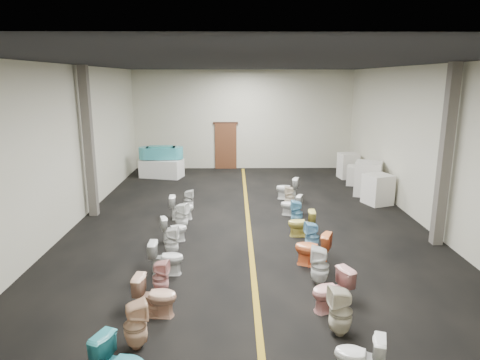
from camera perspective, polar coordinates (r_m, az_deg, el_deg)
The scene contains 37 objects.
floor at distance 12.42m, azimuth 1.14°, elevation -5.98°, with size 16.00×16.00×0.00m, color black.
ceiling at distance 11.72m, azimuth 1.25°, elevation 15.26°, with size 16.00×16.00×0.00m, color black.
wall_back at distance 19.80m, azimuth 0.40°, elevation 7.99°, with size 10.00×10.00×0.00m, color beige.
wall_front at distance 4.17m, azimuth 4.99°, elevation -13.33°, with size 10.00×10.00×0.00m, color beige.
wall_left at distance 12.72m, azimuth -22.01°, elevation 3.97°, with size 16.00×16.00×0.00m, color beige.
wall_right at distance 13.03m, azimuth 23.80°, elevation 4.01°, with size 16.00×16.00×0.00m, color beige.
aisle_stripe at distance 12.42m, azimuth 1.14°, elevation -5.96°, with size 0.12×15.60×0.01m, color olive.
back_door at distance 19.89m, azimuth -1.91°, elevation 4.53°, with size 1.00×0.10×2.10m, color #562D19.
door_frame at distance 19.76m, azimuth -1.93°, elevation 7.60°, with size 1.15×0.08×0.10m, color #331C11.
column_left at distance 13.56m, azimuth -19.53°, elevation 4.71°, with size 0.25×0.25×4.50m, color #59544C.
column_right at distance 11.59m, azimuth 25.68°, elevation 2.78°, with size 0.25×0.25×4.50m, color #59544C.
display_table at distance 18.51m, azimuth -10.40°, elevation 1.55°, with size 1.73×0.87×0.77m, color white.
bathtub at distance 18.39m, azimuth -10.49°, elevation 3.64°, with size 1.86×0.72×0.55m.
appliance_crate_a at distance 15.02m, azimuth 17.91°, elevation -1.19°, with size 0.78×0.78×1.01m, color silver.
appliance_crate_b at distance 16.02m, azimuth 16.70°, elevation 0.18°, with size 0.89×0.89×1.22m, color silver.
appliance_crate_c at distance 17.52m, azimuth 15.16°, elevation 0.60°, with size 0.67×0.67×0.76m, color silver.
appliance_crate_d at distance 18.60m, azimuth 14.22°, elevation 1.86°, with size 0.74×0.74×1.05m, color silver.
toilet_left_1 at distance 7.17m, azimuth -13.76°, elevation -18.29°, with size 0.36×0.37×0.80m, color #E1B38F.
toilet_left_2 at distance 7.96m, azimuth -11.19°, elevation -14.91°, with size 0.42×0.75×0.76m, color tan.
toilet_left_3 at distance 8.66m, azimuth -10.53°, elevation -12.64°, with size 0.32×0.32×0.70m, color #DF9B98.
toilet_left_4 at distance 9.45m, azimuth -9.79°, elevation -10.20°, with size 0.41×0.73×0.74m, color silver.
toilet_left_5 at distance 10.33m, azimuth -9.11°, elevation -8.13°, with size 0.32×0.33×0.72m, color silver.
toilet_left_6 at distance 11.23m, azimuth -8.80°, elevation -6.47°, with size 0.38×0.66×0.67m, color white.
toilet_left_7 at distance 11.99m, azimuth -7.80°, elevation -4.84°, with size 0.35×0.36×0.78m, color white.
toilet_left_8 at distance 12.92m, azimuth -7.78°, elevation -3.63°, with size 0.41×0.71×0.73m, color white.
toilet_left_9 at distance 13.70m, azimuth -6.89°, elevation -2.70°, with size 0.31×0.31×0.68m, color silver.
toilet_right_1 at distance 6.66m, azimuth 15.57°, elevation -21.71°, with size 0.39×0.68×0.69m, color white.
toilet_right_2 at distance 7.46m, azimuth 13.26°, elevation -16.71°, with size 0.38×0.39×0.85m, color beige.
toilet_right_3 at distance 8.15m, azimuth 12.11°, elevation -14.20°, with size 0.43×0.76×0.78m, color pink.
toilet_right_4 at distance 9.01m, azimuth 10.61°, elevation -11.18°, with size 0.37×0.37×0.81m, color silver.
toilet_right_5 at distance 9.82m, azimuth 9.62°, elevation -9.03°, with size 0.45×0.79×0.81m, color orange.
toilet_right_6 at distance 10.61m, azimuth 9.57°, elevation -7.47°, with size 0.34×0.34×0.75m, color #78B8DC.
toilet_right_7 at distance 11.55m, azimuth 8.18°, elevation -5.74°, with size 0.40×0.71×0.72m, color #D1BF51.
toilet_right_8 at distance 12.36m, azimuth 7.59°, elevation -4.37°, with size 0.33×0.34×0.74m, color #66A9CE.
toilet_right_9 at distance 13.24m, azimuth 6.83°, elevation -3.32°, with size 0.37×0.65×0.66m, color white.
toilet_right_10 at distance 14.05m, azimuth 6.63°, elevation -2.24°, with size 0.32×0.33×0.71m, color beige.
toilet_right_11 at distance 14.96m, azimuth 6.28°, elevation -1.13°, with size 0.43×0.76×0.77m, color white.
Camera 1 is at (-0.40, -11.71, 4.13)m, focal length 32.00 mm.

